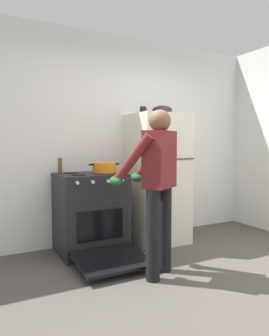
{
  "coord_description": "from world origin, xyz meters",
  "views": [
    {
      "loc": [
        -1.73,
        -1.91,
        1.26
      ],
      "look_at": [
        -0.03,
        1.32,
        1.0
      ],
      "focal_mm": 33.54,
      "sensor_mm": 36.0,
      "label": 1
    }
  ],
  "objects_px": {
    "red_pot": "(104,168)",
    "pepper_mill": "(60,165)",
    "refrigerator": "(157,178)",
    "stove_range": "(91,214)",
    "mixing_bowl": "(162,110)",
    "coffee_mug": "(143,110)",
    "person_cook": "(156,178)"
  },
  "relations": [
    {
      "from": "refrigerator",
      "to": "stove_range",
      "type": "bearing_deg",
      "value": -178.89
    },
    {
      "from": "refrigerator",
      "to": "coffee_mug",
      "type": "height_order",
      "value": "coffee_mug"
    },
    {
      "from": "coffee_mug",
      "to": "mixing_bowl",
      "type": "height_order",
      "value": "mixing_bowl"
    },
    {
      "from": "red_pot",
      "to": "pepper_mill",
      "type": "xyz_separation_m",
      "value": [
        -0.46,
        0.25,
        0.03
      ]
    },
    {
      "from": "refrigerator",
      "to": "mixing_bowl",
      "type": "relative_size",
      "value": 6.33
    },
    {
      "from": "person_cook",
      "to": "coffee_mug",
      "type": "relative_size",
      "value": 14.28
    },
    {
      "from": "stove_range",
      "to": "coffee_mug",
      "type": "xyz_separation_m",
      "value": [
        0.74,
        0.07,
        1.25
      ]
    },
    {
      "from": "refrigerator",
      "to": "stove_range",
      "type": "distance_m",
      "value": 0.99
    },
    {
      "from": "red_pot",
      "to": "coffee_mug",
      "type": "distance_m",
      "value": 0.92
    },
    {
      "from": "refrigerator",
      "to": "coffee_mug",
      "type": "relative_size",
      "value": 14.84
    },
    {
      "from": "refrigerator",
      "to": "mixing_bowl",
      "type": "distance_m",
      "value": 0.89
    },
    {
      "from": "stove_range",
      "to": "mixing_bowl",
      "type": "distance_m",
      "value": 1.61
    },
    {
      "from": "pepper_mill",
      "to": "mixing_bowl",
      "type": "bearing_deg",
      "value": -8.76
    },
    {
      "from": "refrigerator",
      "to": "red_pot",
      "type": "height_order",
      "value": "refrigerator"
    },
    {
      "from": "coffee_mug",
      "to": "mixing_bowl",
      "type": "distance_m",
      "value": 0.26
    },
    {
      "from": "refrigerator",
      "to": "coffee_mug",
      "type": "bearing_deg",
      "value": 164.17
    },
    {
      "from": "pepper_mill",
      "to": "refrigerator",
      "type": "bearing_deg",
      "value": -9.34
    },
    {
      "from": "coffee_mug",
      "to": "red_pot",
      "type": "bearing_deg",
      "value": -170.23
    },
    {
      "from": "mixing_bowl",
      "to": "red_pot",
      "type": "bearing_deg",
      "value": -176.59
    },
    {
      "from": "red_pot",
      "to": "refrigerator",
      "type": "bearing_deg",
      "value": 3.75
    },
    {
      "from": "stove_range",
      "to": "person_cook",
      "type": "xyz_separation_m",
      "value": [
        0.33,
        -0.92,
        0.49
      ]
    },
    {
      "from": "refrigerator",
      "to": "stove_range",
      "type": "xyz_separation_m",
      "value": [
        -0.92,
        -0.02,
        -0.37
      ]
    },
    {
      "from": "red_pot",
      "to": "pepper_mill",
      "type": "bearing_deg",
      "value": 151.48
    },
    {
      "from": "stove_range",
      "to": "red_pot",
      "type": "distance_m",
      "value": 0.57
    },
    {
      "from": "refrigerator",
      "to": "person_cook",
      "type": "xyz_separation_m",
      "value": [
        -0.59,
        -0.94,
        0.12
      ]
    },
    {
      "from": "red_pot",
      "to": "coffee_mug",
      "type": "relative_size",
      "value": 3.34
    },
    {
      "from": "refrigerator",
      "to": "stove_range",
      "type": "height_order",
      "value": "refrigerator"
    },
    {
      "from": "stove_range",
      "to": "pepper_mill",
      "type": "height_order",
      "value": "pepper_mill"
    },
    {
      "from": "refrigerator",
      "to": "pepper_mill",
      "type": "relative_size",
      "value": 9.56
    },
    {
      "from": "stove_range",
      "to": "coffee_mug",
      "type": "distance_m",
      "value": 1.46
    },
    {
      "from": "person_cook",
      "to": "refrigerator",
      "type": "bearing_deg",
      "value": 57.97
    },
    {
      "from": "refrigerator",
      "to": "red_pot",
      "type": "relative_size",
      "value": 4.44
    }
  ]
}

